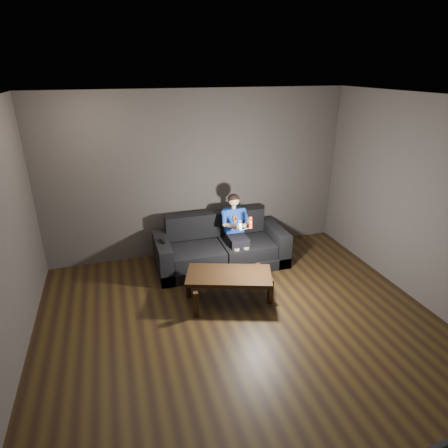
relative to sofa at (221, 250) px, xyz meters
name	(u,v)px	position (x,y,z in m)	size (l,w,h in m)	color
floor	(250,340)	(-0.19, -1.88, -0.26)	(5.00, 5.00, 0.00)	black
back_wall	(198,175)	(-0.19, 0.62, 1.09)	(5.00, 0.04, 2.70)	#413B38
right_wall	(444,212)	(2.31, -1.88, 1.09)	(0.04, 5.00, 2.70)	#413B38
ceiling	(258,102)	(-0.19, -1.88, 2.44)	(5.00, 5.00, 0.02)	silver
sofa	(221,250)	(0.00, 0.00, 0.00)	(2.07, 0.89, 0.80)	black
child	(236,225)	(0.24, -0.05, 0.43)	(0.44, 0.54, 1.08)	black
wii_remote_red	(250,223)	(0.32, -0.47, 0.62)	(0.05, 0.07, 0.18)	red
nunchuk_white	(240,225)	(0.16, -0.47, 0.60)	(0.06, 0.10, 0.16)	silver
wii_remote_black	(162,241)	(-0.93, -0.08, 0.32)	(0.05, 0.17, 0.03)	black
coffee_table	(229,277)	(-0.18, -1.02, 0.10)	(1.26, 0.90, 0.41)	black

